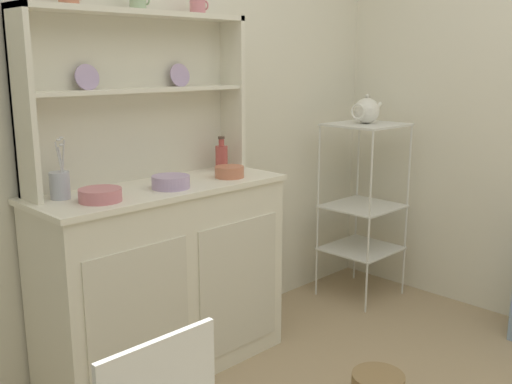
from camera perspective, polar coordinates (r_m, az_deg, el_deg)
The scene contains 12 objects.
wall_back at distance 2.87m, azimuth -10.16°, elevation 8.77°, with size 3.84×0.05×2.50m, color silver.
hutch_cabinet at distance 2.75m, azimuth -8.93°, elevation -8.27°, with size 1.18×0.45×0.89m.
hutch_shelf_unit at distance 2.71m, azimuth -11.65°, elevation 10.23°, with size 1.10×0.18×0.76m.
bakers_rack at distance 3.60m, azimuth 10.43°, elevation -0.00°, with size 0.42×0.39×1.07m.
cup_sage_1 at distance 2.69m, azimuth -11.44°, elevation 17.92°, with size 0.09×0.07×0.08m.
cup_rose_2 at distance 2.88m, azimuth -5.70°, elevation 17.65°, with size 0.09×0.07×0.08m.
bowl_mixing_large at distance 2.39m, azimuth -14.97°, elevation -0.28°, with size 0.17×0.17×0.05m, color #D17A84.
bowl_floral_medium at distance 2.57m, azimuth -8.32°, elevation 0.98°, with size 0.17×0.17×0.06m, color #B79ECC.
bowl_cream_small at distance 2.78m, azimuth -2.61°, elevation 1.98°, with size 0.14×0.14×0.05m, color #C67556.
jam_bottle at distance 2.95m, azimuth -3.38°, elevation 3.44°, with size 0.06×0.06×0.17m.
utensil_jar at distance 2.47m, azimuth -18.60°, elevation 0.73°, with size 0.08×0.08×0.25m.
porcelain_teapot at distance 3.52m, azimuth 10.73°, elevation 7.81°, with size 0.24×0.15×0.17m.
Camera 1 is at (-1.63, -0.74, 1.44)m, focal length 40.97 mm.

